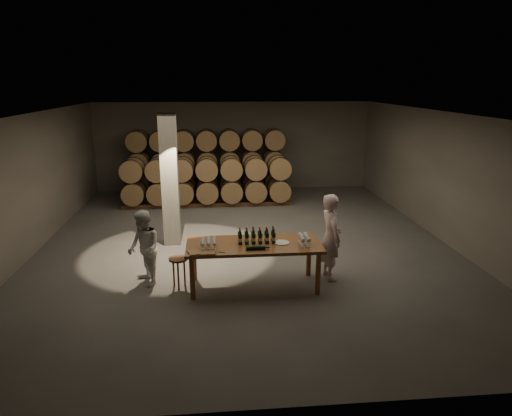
{
  "coord_description": "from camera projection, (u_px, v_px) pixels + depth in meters",
  "views": [
    {
      "loc": [
        -0.73,
        -10.74,
        3.93
      ],
      "look_at": [
        0.21,
        -0.67,
        1.1
      ],
      "focal_mm": 32.0,
      "sensor_mm": 36.0,
      "label": 1
    }
  ],
  "objects": [
    {
      "name": "room",
      "position": [
        170.0,
        181.0,
        11.02
      ],
      "size": [
        12.0,
        12.0,
        12.0
      ],
      "color": "#54524F",
      "rests_on": "ground"
    },
    {
      "name": "tasting_table",
      "position": [
        254.0,
        249.0,
        8.81
      ],
      "size": [
        2.6,
        1.1,
        0.9
      ],
      "color": "brown",
      "rests_on": "ground"
    },
    {
      "name": "barrel_stack_back",
      "position": [
        207.0,
        161.0,
        16.0
      ],
      "size": [
        5.48,
        0.95,
        2.31
      ],
      "color": "brown",
      "rests_on": "ground"
    },
    {
      "name": "barrel_stack_front",
      "position": [
        207.0,
        180.0,
        14.76
      ],
      "size": [
        5.48,
        0.95,
        1.57
      ],
      "color": "brown",
      "rests_on": "ground"
    },
    {
      "name": "bottle_cluster",
      "position": [
        257.0,
        237.0,
        8.82
      ],
      "size": [
        0.73,
        0.23,
        0.3
      ],
      "color": "black",
      "rests_on": "tasting_table"
    },
    {
      "name": "lying_bottles",
      "position": [
        256.0,
        248.0,
        8.45
      ],
      "size": [
        0.45,
        0.08,
        0.08
      ],
      "color": "black",
      "rests_on": "tasting_table"
    },
    {
      "name": "glass_cluster_left",
      "position": [
        209.0,
        242.0,
        8.54
      ],
      "size": [
        0.3,
        0.41,
        0.17
      ],
      "color": "silver",
      "rests_on": "tasting_table"
    },
    {
      "name": "glass_cluster_right",
      "position": [
        304.0,
        237.0,
        8.73
      ],
      "size": [
        0.2,
        0.42,
        0.19
      ],
      "color": "silver",
      "rests_on": "tasting_table"
    },
    {
      "name": "plate",
      "position": [
        282.0,
        243.0,
        8.82
      ],
      "size": [
        0.3,
        0.3,
        0.02
      ],
      "primitive_type": "cylinder",
      "color": "white",
      "rests_on": "tasting_table"
    },
    {
      "name": "notebook_near",
      "position": [
        208.0,
        253.0,
        8.27
      ],
      "size": [
        0.28,
        0.23,
        0.03
      ],
      "primitive_type": "cube",
      "rotation": [
        0.0,
        0.0,
        0.05
      ],
      "color": "olive",
      "rests_on": "tasting_table"
    },
    {
      "name": "notebook_corner",
      "position": [
        194.0,
        252.0,
        8.3
      ],
      "size": [
        0.28,
        0.32,
        0.02
      ],
      "primitive_type": "cube",
      "rotation": [
        0.0,
        0.0,
        0.29
      ],
      "color": "olive",
      "rests_on": "tasting_table"
    },
    {
      "name": "pen",
      "position": [
        221.0,
        252.0,
        8.34
      ],
      "size": [
        0.13,
        0.03,
        0.01
      ],
      "primitive_type": "cylinder",
      "rotation": [
        0.0,
        1.57,
        -0.16
      ],
      "color": "black",
      "rests_on": "tasting_table"
    },
    {
      "name": "stool",
      "position": [
        178.0,
        263.0,
        8.88
      ],
      "size": [
        0.37,
        0.37,
        0.61
      ],
      "rotation": [
        0.0,
        0.0,
        -0.02
      ],
      "color": "brown",
      "rests_on": "ground"
    },
    {
      "name": "person_man",
      "position": [
        331.0,
        237.0,
        9.2
      ],
      "size": [
        0.51,
        0.7,
        1.78
      ],
      "primitive_type": "imported",
      "rotation": [
        0.0,
        0.0,
        1.71
      ],
      "color": "silver",
      "rests_on": "ground"
    },
    {
      "name": "person_woman",
      "position": [
        144.0,
        248.0,
        8.94
      ],
      "size": [
        0.84,
        0.91,
        1.52
      ],
      "primitive_type": "imported",
      "rotation": [
        0.0,
        0.0,
        -1.12
      ],
      "color": "silver",
      "rests_on": "ground"
    }
  ]
}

